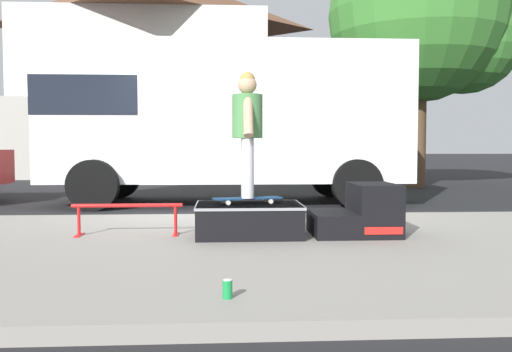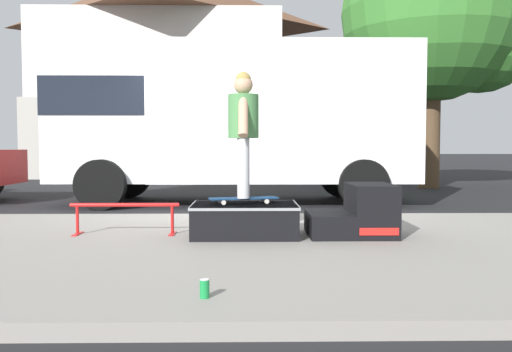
{
  "view_description": "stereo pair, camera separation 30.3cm",
  "coord_description": "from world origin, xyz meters",
  "px_view_note": "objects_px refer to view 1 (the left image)",
  "views": [
    {
      "loc": [
        0.51,
        -8.55,
        1.13
      ],
      "look_at": [
        0.93,
        -1.39,
        0.74
      ],
      "focal_mm": 37.84,
      "sensor_mm": 36.0,
      "label": 1
    },
    {
      "loc": [
        0.81,
        -8.56,
        1.13
      ],
      "look_at": [
        0.93,
        -1.39,
        0.74
      ],
      "focal_mm": 37.84,
      "sensor_mm": 36.0,
      "label": 2
    }
  ],
  "objects_px": {
    "grind_rail": "(127,212)",
    "skater_kid": "(247,124)",
    "skate_box": "(249,219)",
    "skateboard": "(247,199)",
    "kicker_ramp": "(361,213)",
    "street_tree_main": "(427,19)",
    "box_truck": "(225,118)",
    "soda_can": "(227,289)"
  },
  "relations": [
    {
      "from": "skate_box",
      "to": "skateboard",
      "type": "xyz_separation_m",
      "value": [
        -0.01,
        0.05,
        0.22
      ]
    },
    {
      "from": "skate_box",
      "to": "grind_rail",
      "type": "xyz_separation_m",
      "value": [
        -1.38,
        0.11,
        0.07
      ]
    },
    {
      "from": "skater_kid",
      "to": "grind_rail",
      "type": "bearing_deg",
      "value": 177.38
    },
    {
      "from": "street_tree_main",
      "to": "skateboard",
      "type": "bearing_deg",
      "value": -121.97
    },
    {
      "from": "skater_kid",
      "to": "skateboard",
      "type": "bearing_deg",
      "value": 0.0
    },
    {
      "from": "soda_can",
      "to": "grind_rail",
      "type": "bearing_deg",
      "value": 113.14
    },
    {
      "from": "skate_box",
      "to": "soda_can",
      "type": "xyz_separation_m",
      "value": [
        -0.26,
        -2.51,
        -0.13
      ]
    },
    {
      "from": "kicker_ramp",
      "to": "box_truck",
      "type": "bearing_deg",
      "value": 108.14
    },
    {
      "from": "kicker_ramp",
      "to": "box_truck",
      "type": "height_order",
      "value": "box_truck"
    },
    {
      "from": "skateboard",
      "to": "street_tree_main",
      "type": "relative_size",
      "value": 0.11
    },
    {
      "from": "soda_can",
      "to": "street_tree_main",
      "type": "bearing_deg",
      "value": 63.4
    },
    {
      "from": "grind_rail",
      "to": "box_truck",
      "type": "xyz_separation_m",
      "value": [
        1.12,
        4.59,
        1.32
      ]
    },
    {
      "from": "skate_box",
      "to": "skater_kid",
      "type": "bearing_deg",
      "value": 105.82
    },
    {
      "from": "skate_box",
      "to": "skateboard",
      "type": "height_order",
      "value": "skateboard"
    },
    {
      "from": "street_tree_main",
      "to": "kicker_ramp",
      "type": "bearing_deg",
      "value": -115.06
    },
    {
      "from": "skateboard",
      "to": "skater_kid",
      "type": "distance_m",
      "value": 0.85
    },
    {
      "from": "skate_box",
      "to": "skateboard",
      "type": "relative_size",
      "value": 1.48
    },
    {
      "from": "soda_can",
      "to": "skater_kid",
      "type": "bearing_deg",
      "value": 84.58
    },
    {
      "from": "soda_can",
      "to": "box_truck",
      "type": "bearing_deg",
      "value": 89.98
    },
    {
      "from": "kicker_ramp",
      "to": "skateboard",
      "type": "xyz_separation_m",
      "value": [
        -1.3,
        0.05,
        0.17
      ]
    },
    {
      "from": "grind_rail",
      "to": "skateboard",
      "type": "bearing_deg",
      "value": -2.62
    },
    {
      "from": "box_truck",
      "to": "street_tree_main",
      "type": "relative_size",
      "value": 0.97
    },
    {
      "from": "kicker_ramp",
      "to": "skater_kid",
      "type": "height_order",
      "value": "skater_kid"
    },
    {
      "from": "grind_rail",
      "to": "skater_kid",
      "type": "bearing_deg",
      "value": -2.62
    },
    {
      "from": "kicker_ramp",
      "to": "skateboard",
      "type": "height_order",
      "value": "kicker_ramp"
    },
    {
      "from": "skater_kid",
      "to": "box_truck",
      "type": "relative_size",
      "value": 0.21
    },
    {
      "from": "skateboard",
      "to": "soda_can",
      "type": "height_order",
      "value": "skateboard"
    },
    {
      "from": "skate_box",
      "to": "box_truck",
      "type": "height_order",
      "value": "box_truck"
    },
    {
      "from": "skateboard",
      "to": "skater_kid",
      "type": "height_order",
      "value": "skater_kid"
    },
    {
      "from": "grind_rail",
      "to": "box_truck",
      "type": "height_order",
      "value": "box_truck"
    },
    {
      "from": "skate_box",
      "to": "kicker_ramp",
      "type": "distance_m",
      "value": 1.29
    },
    {
      "from": "skateboard",
      "to": "street_tree_main",
      "type": "bearing_deg",
      "value": 58.03
    },
    {
      "from": "kicker_ramp",
      "to": "street_tree_main",
      "type": "xyz_separation_m",
      "value": [
        3.96,
        8.47,
        4.21
      ]
    },
    {
      "from": "soda_can",
      "to": "box_truck",
      "type": "distance_m",
      "value": 7.37
    },
    {
      "from": "skater_kid",
      "to": "skate_box",
      "type": "bearing_deg",
      "value": -74.18
    },
    {
      "from": "skateboard",
      "to": "soda_can",
      "type": "distance_m",
      "value": 2.59
    },
    {
      "from": "grind_rail",
      "to": "box_truck",
      "type": "relative_size",
      "value": 0.18
    },
    {
      "from": "kicker_ramp",
      "to": "grind_rail",
      "type": "xyz_separation_m",
      "value": [
        -2.66,
        0.11,
        0.02
      ]
    },
    {
      "from": "grind_rail",
      "to": "soda_can",
      "type": "relative_size",
      "value": 9.89
    },
    {
      "from": "skateboard",
      "to": "box_truck",
      "type": "distance_m",
      "value": 4.8
    },
    {
      "from": "skate_box",
      "to": "skater_kid",
      "type": "relative_size",
      "value": 0.84
    },
    {
      "from": "skater_kid",
      "to": "soda_can",
      "type": "height_order",
      "value": "skater_kid"
    }
  ]
}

